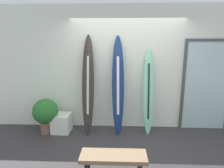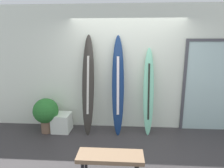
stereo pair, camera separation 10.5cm
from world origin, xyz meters
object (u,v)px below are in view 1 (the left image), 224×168
(surfboard_navy, at_px, (118,85))
(bench, at_px, (113,159))
(glass_door, at_px, (207,84))
(surfboard_seafoam, at_px, (148,92))
(surfboard_charcoal, at_px, (88,86))
(potted_plant, at_px, (45,113))
(display_block_left, at_px, (62,123))

(surfboard_navy, bearing_deg, bench, -91.60)
(surfboard_navy, relative_size, glass_door, 1.04)
(surfboard_seafoam, distance_m, glass_door, 1.36)
(surfboard_seafoam, bearing_deg, surfboard_charcoal, -177.76)
(surfboard_seafoam, xyz_separation_m, potted_plant, (-2.26, -0.16, -0.45))
(surfboard_seafoam, distance_m, display_block_left, 2.07)
(surfboard_navy, height_order, display_block_left, surfboard_navy)
(surfboard_charcoal, distance_m, glass_door, 2.66)
(glass_door, height_order, potted_plant, glass_door)
(surfboard_seafoam, relative_size, potted_plant, 2.40)
(surfboard_navy, relative_size, potted_plant, 2.74)
(surfboard_navy, height_order, potted_plant, surfboard_navy)
(potted_plant, bearing_deg, surfboard_navy, 4.65)
(surfboard_charcoal, distance_m, potted_plant, 1.12)
(surfboard_seafoam, bearing_deg, glass_door, 9.50)
(bench, bearing_deg, surfboard_charcoal, 109.87)
(surfboard_navy, bearing_deg, potted_plant, -175.35)
(surfboard_charcoal, xyz_separation_m, surfboard_navy, (0.65, 0.02, 0.01))
(surfboard_seafoam, height_order, glass_door, glass_door)
(surfboard_navy, distance_m, display_block_left, 1.54)
(surfboard_charcoal, relative_size, potted_plant, 2.76)
(glass_door, bearing_deg, surfboard_charcoal, -174.08)
(glass_door, relative_size, potted_plant, 2.64)
(bench, bearing_deg, surfboard_seafoam, 67.49)
(display_block_left, distance_m, glass_door, 3.40)
(display_block_left, bearing_deg, glass_door, 5.46)
(surfboard_charcoal, relative_size, surfboard_navy, 1.01)
(surfboard_navy, distance_m, potted_plant, 1.71)
(display_block_left, xyz_separation_m, glass_door, (3.27, 0.31, 0.86))
(surfboard_charcoal, distance_m, surfboard_navy, 0.65)
(surfboard_charcoal, distance_m, display_block_left, 1.06)
(display_block_left, distance_m, bench, 2.05)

